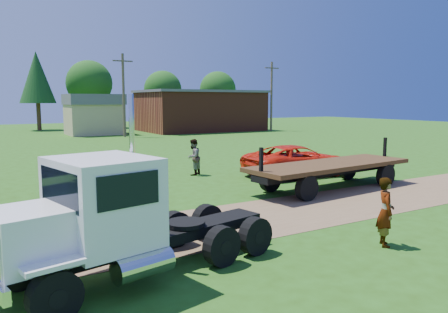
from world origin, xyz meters
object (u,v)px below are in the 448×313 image
orange_pickup (297,160)px  flatbed_trailer (330,169)px  white_semi_tractor (108,220)px  spectator_a (385,212)px

orange_pickup → flatbed_trailer: (-1.01, -3.48, 0.10)m
white_semi_tractor → spectator_a: (7.15, -1.38, -0.45)m
spectator_a → orange_pickup: bearing=8.1°
flatbed_trailer → white_semi_tractor: bearing=-160.8°
white_semi_tractor → orange_pickup: white_semi_tractor is taller
orange_pickup → flatbed_trailer: bearing=167.1°
white_semi_tractor → flatbed_trailer: (11.42, 5.10, -0.49)m
orange_pickup → flatbed_trailer: 3.63m
flatbed_trailer → spectator_a: (-4.27, -6.48, 0.04)m
flatbed_trailer → spectator_a: flatbed_trailer is taller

